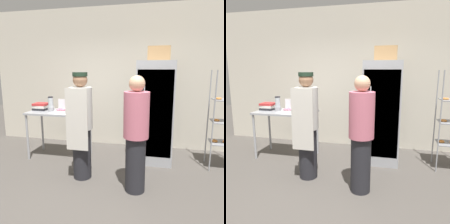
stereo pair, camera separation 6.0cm
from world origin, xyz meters
TOP-DOWN VIEW (x-y plane):
  - ground_plane at (0.00, 0.00)m, footprint 14.00×14.00m
  - back_wall at (0.00, 2.27)m, footprint 6.40×0.12m
  - refrigerator at (0.70, 1.49)m, footprint 0.67×0.78m
  - prep_counter at (-1.15, 1.23)m, footprint 1.18×0.63m
  - donut_box at (-1.01, 1.13)m, footprint 0.30×0.21m
  - blender_pitcher at (-1.31, 1.22)m, footprint 0.13×0.13m
  - binder_stack at (-1.57, 1.31)m, footprint 0.29×0.27m
  - cardboard_storage_box at (0.73, 1.57)m, footprint 0.41×0.34m
  - person_baker at (-0.41, 0.48)m, footprint 0.36×0.38m
  - person_customer at (0.48, 0.27)m, footprint 0.35×0.35m

SIDE VIEW (x-z plane):
  - ground_plane at x=0.00m, z-range 0.00..0.00m
  - prep_counter at x=-1.15m, z-range 0.35..1.28m
  - person_customer at x=0.48m, z-range 0.02..1.68m
  - person_baker at x=-0.41m, z-range 0.04..1.73m
  - refrigerator at x=0.70m, z-range 0.00..1.89m
  - donut_box at x=-1.01m, z-range 0.85..1.10m
  - binder_stack at x=-1.57m, z-range 0.93..1.07m
  - blender_pitcher at x=-1.31m, z-range 0.91..1.20m
  - back_wall at x=0.00m, z-range 0.00..3.09m
  - cardboard_storage_box at x=0.73m, z-range 1.89..2.16m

